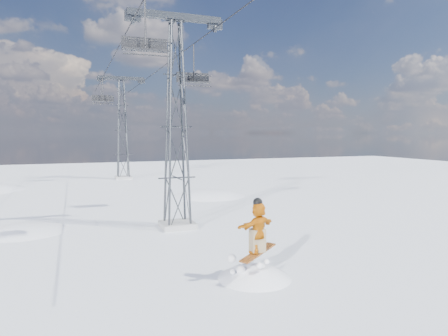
{
  "coord_description": "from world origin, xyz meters",
  "views": [
    {
      "loc": [
        -4.41,
        -13.01,
        5.16
      ],
      "look_at": [
        1.79,
        3.41,
        3.62
      ],
      "focal_mm": 32.0,
      "sensor_mm": 36.0,
      "label": 1
    }
  ],
  "objects": [
    {
      "name": "lift_chair_extra",
      "position": [
        -1.4,
        32.85,
        8.9
      ],
      "size": [
        1.97,
        0.57,
        2.44
      ],
      "color": "black",
      "rests_on": "ground"
    },
    {
      "name": "lift_chair_far",
      "position": [
        -1.4,
        30.17,
        8.67
      ],
      "size": [
        2.19,
        0.63,
        2.72
      ],
      "color": "black",
      "rests_on": "ground"
    },
    {
      "name": "lift_chair_near",
      "position": [
        -1.4,
        4.47,
        8.9
      ],
      "size": [
        1.96,
        0.56,
        2.44
      ],
      "color": "black",
      "rests_on": "ground"
    },
    {
      "name": "snow_terrain",
      "position": [
        -4.77,
        21.24,
        -9.59
      ],
      "size": [
        39.0,
        37.0,
        22.0
      ],
      "color": "white",
      "rests_on": "ground"
    },
    {
      "name": "lift_tower_near",
      "position": [
        0.8,
        8.0,
        5.47
      ],
      "size": [
        5.2,
        1.8,
        11.43
      ],
      "color": "#999999",
      "rests_on": "ground"
    },
    {
      "name": "haul_cables",
      "position": [
        0.8,
        19.5,
        10.85
      ],
      "size": [
        4.46,
        51.0,
        0.06
      ],
      "color": "black",
      "rests_on": "ground"
    },
    {
      "name": "ground",
      "position": [
        0.0,
        0.0,
        0.0
      ],
      "size": [
        120.0,
        120.0,
        0.0
      ],
      "primitive_type": "plane",
      "color": "white",
      "rests_on": "ground"
    },
    {
      "name": "lift_tower_far",
      "position": [
        0.8,
        33.0,
        5.47
      ],
      "size": [
        5.2,
        1.8,
        11.43
      ],
      "color": "#999999",
      "rests_on": "ground"
    },
    {
      "name": "snowboarder_jump",
      "position": [
        1.49,
        -0.45,
        -1.62
      ],
      "size": [
        4.4,
        4.4,
        6.89
      ],
      "color": "white",
      "rests_on": "ground"
    },
    {
      "name": "lift_chair_mid",
      "position": [
        3.0,
        12.16,
        8.68
      ],
      "size": [
        2.19,
        0.63,
        2.71
      ],
      "color": "black",
      "rests_on": "ground"
    }
  ]
}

